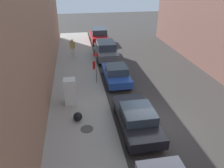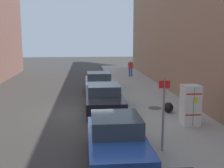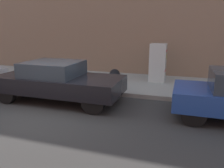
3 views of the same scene
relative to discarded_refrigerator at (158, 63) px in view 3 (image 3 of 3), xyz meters
The scene contains 6 objects.
ground_plane 5.37m from the discarded_refrigerator, 33.90° to the right, with size 80.00×80.00×0.00m, color #383533.
sidewalk_slab 3.13m from the discarded_refrigerator, 80.02° to the right, with size 3.77×44.00×0.16m, color #9E998E.
discarded_refrigerator is the anchor object (origin of this frame).
manhole_cover 3.08m from the discarded_refrigerator, 74.05° to the right, with size 0.70×0.70×0.02m, color #47443F.
trash_bag 2.08m from the discarded_refrigerator, 79.38° to the right, with size 0.51×0.51×0.51m, color black.
parked_sedan_dark 4.69m from the discarded_refrigerator, 41.23° to the right, with size 1.88×4.49×1.42m.
Camera 3 is at (5.72, 4.01, 2.53)m, focal length 35.00 mm.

